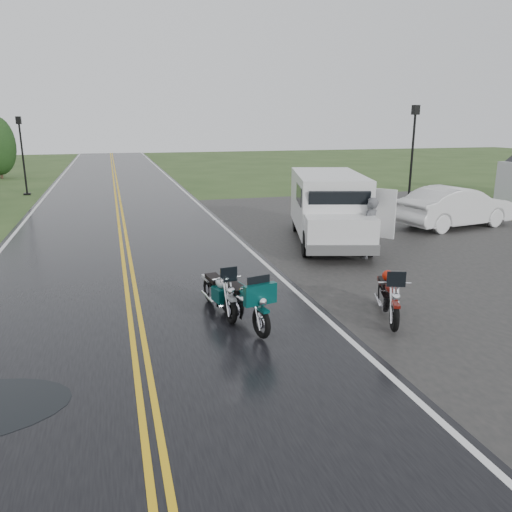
{
  "coord_description": "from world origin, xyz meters",
  "views": [
    {
      "loc": [
        -0.27,
        -8.61,
        3.98
      ],
      "look_at": [
        2.8,
        2.0,
        1.0
      ],
      "focal_mm": 35.0,
      "sensor_mm": 36.0,
      "label": 1
    }
  ],
  "objects_px": {
    "sedan_white": "(456,208)",
    "lamp_post_far_right": "(412,155)",
    "motorcycle_silver": "(231,299)",
    "motorcycle_teal": "(261,311)",
    "motorcycle_red": "(395,306)",
    "lamp_post_far_left": "(23,156)",
    "person_at_van": "(370,229)",
    "van_white": "(308,219)"
  },
  "relations": [
    {
      "from": "sedan_white",
      "to": "lamp_post_far_right",
      "type": "relative_size",
      "value": 0.98
    },
    {
      "from": "motorcycle_silver",
      "to": "motorcycle_teal",
      "type": "bearing_deg",
      "value": -71.69
    },
    {
      "from": "motorcycle_silver",
      "to": "lamp_post_far_right",
      "type": "distance_m",
      "value": 17.88
    },
    {
      "from": "motorcycle_teal",
      "to": "lamp_post_far_right",
      "type": "height_order",
      "value": "lamp_post_far_right"
    },
    {
      "from": "motorcycle_red",
      "to": "lamp_post_far_right",
      "type": "height_order",
      "value": "lamp_post_far_right"
    },
    {
      "from": "lamp_post_far_right",
      "to": "sedan_white",
      "type": "bearing_deg",
      "value": -106.37
    },
    {
      "from": "motorcycle_silver",
      "to": "lamp_post_far_left",
      "type": "xyz_separation_m",
      "value": [
        -6.69,
        21.34,
        1.59
      ]
    },
    {
      "from": "motorcycle_red",
      "to": "sedan_white",
      "type": "distance_m",
      "value": 11.28
    },
    {
      "from": "lamp_post_far_right",
      "to": "motorcycle_red",
      "type": "bearing_deg",
      "value": -123.56
    },
    {
      "from": "person_at_van",
      "to": "motorcycle_silver",
      "type": "bearing_deg",
      "value": 3.53
    },
    {
      "from": "motorcycle_red",
      "to": "person_at_van",
      "type": "bearing_deg",
      "value": 87.64
    },
    {
      "from": "van_white",
      "to": "sedan_white",
      "type": "distance_m",
      "value": 7.61
    },
    {
      "from": "motorcycle_silver",
      "to": "van_white",
      "type": "distance_m",
      "value": 5.67
    },
    {
      "from": "sedan_white",
      "to": "lamp_post_far_left",
      "type": "xyz_separation_m",
      "value": [
        -17.28,
        14.3,
        1.38
      ]
    },
    {
      "from": "lamp_post_far_right",
      "to": "motorcycle_silver",
      "type": "bearing_deg",
      "value": -133.72
    },
    {
      "from": "sedan_white",
      "to": "lamp_post_far_right",
      "type": "bearing_deg",
      "value": -26.24
    },
    {
      "from": "motorcycle_teal",
      "to": "lamp_post_far_right",
      "type": "relative_size",
      "value": 0.42
    },
    {
      "from": "van_white",
      "to": "lamp_post_far_right",
      "type": "height_order",
      "value": "lamp_post_far_right"
    },
    {
      "from": "motorcycle_teal",
      "to": "motorcycle_silver",
      "type": "height_order",
      "value": "motorcycle_teal"
    },
    {
      "from": "lamp_post_far_left",
      "to": "lamp_post_far_right",
      "type": "bearing_deg",
      "value": -24.08
    },
    {
      "from": "motorcycle_red",
      "to": "lamp_post_far_left",
      "type": "xyz_separation_m",
      "value": [
        -9.63,
        22.59,
        1.58
      ]
    },
    {
      "from": "motorcycle_red",
      "to": "lamp_post_far_right",
      "type": "relative_size",
      "value": 0.41
    },
    {
      "from": "motorcycle_silver",
      "to": "sedan_white",
      "type": "bearing_deg",
      "value": 26.93
    },
    {
      "from": "motorcycle_teal",
      "to": "lamp_post_far_right",
      "type": "bearing_deg",
      "value": 36.62
    },
    {
      "from": "van_white",
      "to": "person_at_van",
      "type": "height_order",
      "value": "van_white"
    },
    {
      "from": "motorcycle_teal",
      "to": "lamp_post_far_left",
      "type": "xyz_separation_m",
      "value": [
        -7.08,
        22.17,
        1.56
      ]
    },
    {
      "from": "motorcycle_red",
      "to": "lamp_post_far_left",
      "type": "relative_size",
      "value": 0.46
    },
    {
      "from": "motorcycle_teal",
      "to": "motorcycle_red",
      "type": "bearing_deg",
      "value": -21.61
    },
    {
      "from": "motorcycle_teal",
      "to": "person_at_van",
      "type": "xyz_separation_m",
      "value": [
        4.75,
        4.67,
        0.31
      ]
    },
    {
      "from": "person_at_van",
      "to": "lamp_post_far_left",
      "type": "relative_size",
      "value": 0.42
    },
    {
      "from": "motorcycle_teal",
      "to": "sedan_white",
      "type": "height_order",
      "value": "sedan_white"
    },
    {
      "from": "person_at_van",
      "to": "lamp_post_far_left",
      "type": "distance_m",
      "value": 21.16
    },
    {
      "from": "motorcycle_teal",
      "to": "person_at_van",
      "type": "bearing_deg",
      "value": 32.13
    },
    {
      "from": "van_white",
      "to": "person_at_van",
      "type": "distance_m",
      "value": 1.84
    },
    {
      "from": "motorcycle_silver",
      "to": "van_white",
      "type": "bearing_deg",
      "value": 45.86
    },
    {
      "from": "motorcycle_teal",
      "to": "van_white",
      "type": "relative_size",
      "value": 0.34
    },
    {
      "from": "motorcycle_red",
      "to": "motorcycle_teal",
      "type": "relative_size",
      "value": 0.97
    },
    {
      "from": "van_white",
      "to": "person_at_van",
      "type": "xyz_separation_m",
      "value": [
        1.71,
        -0.64,
        -0.27
      ]
    },
    {
      "from": "motorcycle_teal",
      "to": "lamp_post_far_left",
      "type": "bearing_deg",
      "value": 95.35
    },
    {
      "from": "lamp_post_far_right",
      "to": "lamp_post_far_left",
      "type": "bearing_deg",
      "value": 155.92
    },
    {
      "from": "van_white",
      "to": "lamp_post_far_left",
      "type": "distance_m",
      "value": 19.69
    },
    {
      "from": "lamp_post_far_left",
      "to": "lamp_post_far_right",
      "type": "relative_size",
      "value": 0.9
    }
  ]
}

